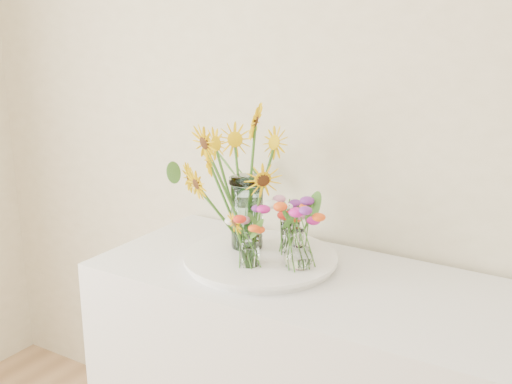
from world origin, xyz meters
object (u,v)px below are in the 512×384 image
tray (261,261)px  small_vase_c (290,238)px  small_vase_b (299,249)px  mason_jar (247,213)px  small_vase_a (249,251)px

tray → small_vase_c: size_ratio=4.42×
small_vase_b → small_vase_c: small_vase_b is taller
mason_jar → small_vase_a: 0.17m
mason_jar → small_vase_c: bearing=12.9°
mason_jar → small_vase_b: bearing=-16.3°
mason_jar → small_vase_a: (0.09, -0.13, -0.07)m
tray → mason_jar: 0.16m
small_vase_a → small_vase_c: size_ratio=0.99×
mason_jar → small_vase_b: 0.24m
tray → small_vase_b: size_ratio=3.65×
mason_jar → small_vase_a: bearing=-55.0°
small_vase_c → small_vase_b: bearing=-50.0°
small_vase_a → small_vase_c: 0.17m
small_vase_a → small_vase_c: small_vase_c is taller
small_vase_c → small_vase_a: bearing=-107.5°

